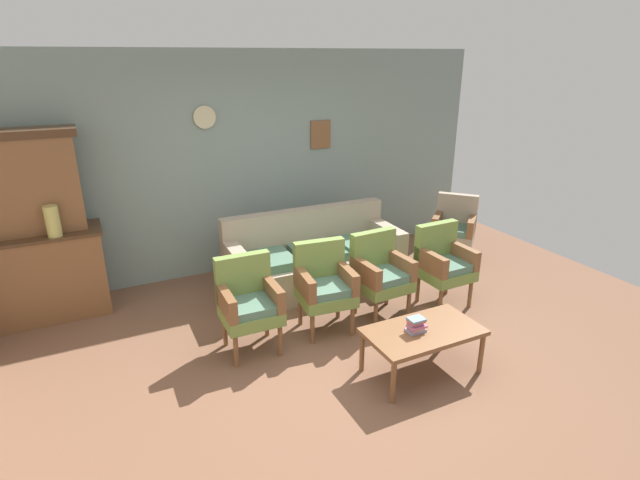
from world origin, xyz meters
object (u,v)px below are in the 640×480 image
at_px(wingback_chair_by_fireplace, 454,226).
at_px(floor_vase_by_wall, 451,218).
at_px(vase_on_cabinet, 53,221).
at_px(coffee_table, 423,334).
at_px(floral_couch, 314,261).
at_px(armchair_by_doorway, 324,283).
at_px(armchair_near_cabinet, 443,261).
at_px(armchair_row_middle, 380,271).
at_px(armchair_near_couch_end, 249,301).
at_px(book_stack_on_table, 416,325).
at_px(side_cabinet, 48,275).

xyz_separation_m(wingback_chair_by_fireplace, floor_vase_by_wall, (0.51, 0.65, -0.15)).
xyz_separation_m(vase_on_cabinet, coffee_table, (2.74, -2.41, -0.71)).
xyz_separation_m(floral_couch, floor_vase_by_wall, (2.51, 0.51, 0.02)).
bearing_deg(armchair_by_doorway, vase_on_cabinet, 149.61).
xyz_separation_m(armchair_by_doorway, coffee_table, (0.42, -1.05, -0.12)).
height_order(floral_couch, armchair_near_cabinet, same).
bearing_deg(armchair_row_middle, armchair_near_cabinet, -6.18).
bearing_deg(floor_vase_by_wall, armchair_near_couch_end, -158.23).
bearing_deg(armchair_near_cabinet, vase_on_cabinet, 158.80).
bearing_deg(book_stack_on_table, armchair_row_middle, 73.22).
xyz_separation_m(floral_couch, armchair_row_middle, (0.32, -0.93, 0.17)).
relative_size(side_cabinet, vase_on_cabinet, 3.68).
bearing_deg(coffee_table, wingback_chair_by_fireplace, 43.89).
height_order(side_cabinet, armchair_row_middle, side_cabinet).
height_order(vase_on_cabinet, floral_couch, vase_on_cabinet).
bearing_deg(armchair_by_doorway, book_stack_on_table, -71.88).
bearing_deg(coffee_table, side_cabinet, 138.23).
xyz_separation_m(coffee_table, floor_vase_by_wall, (2.42, 2.48, -0.03)).
relative_size(side_cabinet, armchair_row_middle, 1.28).
distance_m(floral_couch, armchair_near_couch_end, 1.48).
distance_m(vase_on_cabinet, coffee_table, 3.72).
height_order(armchair_near_couch_end, coffee_table, armchair_near_couch_end).
xyz_separation_m(armchair_by_doorway, wingback_chair_by_fireplace, (2.33, 0.78, 0.00)).
relative_size(armchair_near_couch_end, armchair_by_doorway, 1.00).
bearing_deg(coffee_table, vase_on_cabinet, 138.70).
bearing_deg(armchair_near_couch_end, floor_vase_by_wall, 21.77).
bearing_deg(book_stack_on_table, wingback_chair_by_fireplace, 42.66).
relative_size(side_cabinet, floral_couch, 0.56).
height_order(armchair_by_doorway, book_stack_on_table, armchair_by_doorway).
height_order(side_cabinet, armchair_near_couch_end, side_cabinet).
bearing_deg(armchair_near_cabinet, coffee_table, -136.23).
height_order(side_cabinet, coffee_table, side_cabinet).
bearing_deg(floor_vase_by_wall, coffee_table, -134.26).
bearing_deg(wingback_chair_by_fireplace, floor_vase_by_wall, 51.69).
bearing_deg(side_cabinet, armchair_by_doorway, -31.84).
xyz_separation_m(vase_on_cabinet, armchair_row_middle, (2.97, -1.37, -0.59)).
bearing_deg(armchair_near_couch_end, side_cabinet, 137.21).
bearing_deg(book_stack_on_table, floor_vase_by_wall, 44.76).
bearing_deg(armchair_row_middle, vase_on_cabinet, 155.30).
xyz_separation_m(vase_on_cabinet, armchair_by_doorway, (2.32, -1.36, -0.59)).
distance_m(armchair_by_doorway, armchair_row_middle, 0.66).
relative_size(floral_couch, book_stack_on_table, 13.02).
bearing_deg(armchair_near_cabinet, side_cabinet, 157.36).
xyz_separation_m(side_cabinet, wingback_chair_by_fireplace, (4.79, -0.75, 0.03)).
height_order(side_cabinet, vase_on_cabinet, vase_on_cabinet).
relative_size(armchair_by_doorway, armchair_near_cabinet, 1.00).
bearing_deg(armchair_near_couch_end, wingback_chair_by_fireplace, 14.44).
bearing_deg(wingback_chair_by_fireplace, side_cabinet, 171.15).
bearing_deg(coffee_table, floral_couch, 92.65).
height_order(armchair_near_couch_end, floor_vase_by_wall, armchair_near_couch_end).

